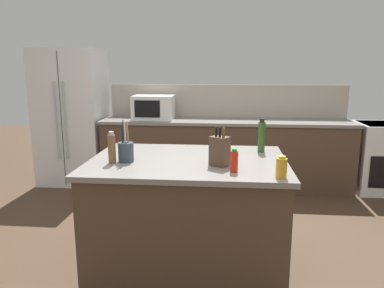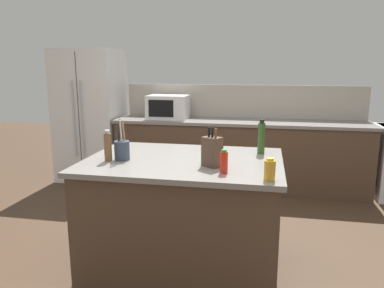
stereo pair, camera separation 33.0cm
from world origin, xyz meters
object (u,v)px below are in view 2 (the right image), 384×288
at_px(refrigerator, 91,115).
at_px(olive_oil_bottle, 261,138).
at_px(hot_sauce_bottle, 224,162).
at_px(honey_jar, 270,170).
at_px(utensil_crock, 122,150).
at_px(knife_block, 212,151).
at_px(microwave, 168,107).
at_px(pepper_grinder, 108,147).

height_order(refrigerator, olive_oil_bottle, refrigerator).
xyz_separation_m(hot_sauce_bottle, honey_jar, (0.31, -0.11, -0.01)).
xyz_separation_m(utensil_crock, olive_oil_bottle, (1.07, 0.43, 0.05)).
distance_m(refrigerator, olive_oil_bottle, 3.16).
height_order(knife_block, honey_jar, knife_block).
distance_m(refrigerator, microwave, 1.20).
bearing_deg(microwave, pepper_grinder, -86.64).
bearing_deg(microwave, honey_jar, -62.52).
distance_m(utensil_crock, honey_jar, 1.18).
height_order(microwave, knife_block, microwave).
bearing_deg(honey_jar, utensil_crock, 164.09).
height_order(knife_block, pepper_grinder, knife_block).
bearing_deg(olive_oil_bottle, knife_block, -125.63).
relative_size(refrigerator, honey_jar, 12.75).
bearing_deg(knife_block, microwave, 145.21).
height_order(olive_oil_bottle, honey_jar, olive_oil_bottle).
xyz_separation_m(microwave, utensil_crock, (0.23, -2.31, -0.08)).
relative_size(refrigerator, microwave, 3.43).
xyz_separation_m(refrigerator, olive_oil_bottle, (2.49, -1.94, 0.13)).
height_order(knife_block, hot_sauce_bottle, knife_block).
bearing_deg(knife_block, honey_jar, 0.57).
relative_size(refrigerator, olive_oil_bottle, 6.52).
height_order(utensil_crock, hot_sauce_bottle, utensil_crock).
relative_size(olive_oil_bottle, honey_jar, 1.96).
bearing_deg(olive_oil_bottle, pepper_grinder, -157.44).
bearing_deg(hot_sauce_bottle, pepper_grinder, 170.29).
height_order(microwave, honey_jar, microwave).
xyz_separation_m(microwave, knife_block, (0.96, -2.37, -0.05)).
bearing_deg(utensil_crock, pepper_grinder, -147.99).
bearing_deg(knife_block, refrigerator, 164.79).
distance_m(knife_block, utensil_crock, 0.73).
bearing_deg(honey_jar, knife_block, 147.33).
bearing_deg(hot_sauce_bottle, refrigerator, 131.12).
xyz_separation_m(refrigerator, honey_jar, (2.56, -2.69, 0.06)).
bearing_deg(hot_sauce_bottle, olive_oil_bottle, 69.25).
relative_size(knife_block, honey_jar, 1.95).
distance_m(refrigerator, utensil_crock, 2.76).
xyz_separation_m(knife_block, honey_jar, (0.41, -0.27, -0.04)).
bearing_deg(microwave, refrigerator, 177.53).
xyz_separation_m(utensil_crock, hot_sauce_bottle, (0.83, -0.22, -0.00)).
height_order(refrigerator, hot_sauce_bottle, refrigerator).
bearing_deg(microwave, utensil_crock, -84.29).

